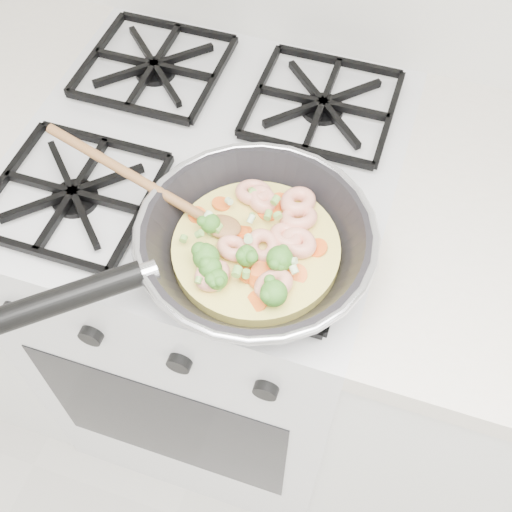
% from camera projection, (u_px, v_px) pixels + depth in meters
% --- Properties ---
extents(stove, '(0.60, 0.60, 0.92)m').
position_uv_depth(stove, '(219.00, 296.00, 1.38)').
color(stove, white).
rests_on(stove, ground).
extents(skillet, '(0.48, 0.39, 0.10)m').
position_uv_depth(skillet, '(252.00, 245.00, 0.84)').
color(skillet, black).
rests_on(skillet, stove).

